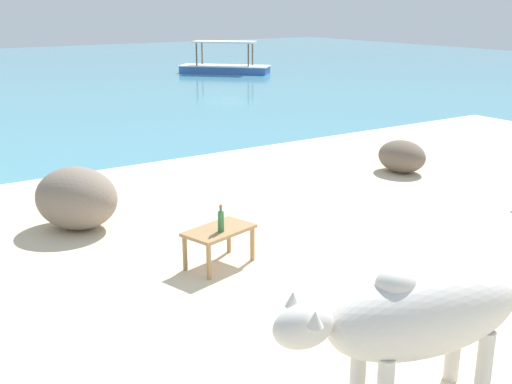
{
  "coord_description": "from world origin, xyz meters",
  "views": [
    {
      "loc": [
        -4.6,
        -3.19,
        2.79
      ],
      "look_at": [
        -0.44,
        3.0,
        0.55
      ],
      "focal_mm": 44.21,
      "sensor_mm": 36.0,
      "label": 1
    }
  ],
  "objects_px": {
    "cow": "(420,314)",
    "bottle": "(221,221)",
    "boat_blue": "(225,66)",
    "low_bench_table": "(219,235)"
  },
  "relations": [
    {
      "from": "cow",
      "to": "bottle",
      "type": "relative_size",
      "value": 6.66
    },
    {
      "from": "bottle",
      "to": "boat_blue",
      "type": "height_order",
      "value": "boat_blue"
    },
    {
      "from": "bottle",
      "to": "boat_blue",
      "type": "bearing_deg",
      "value": 58.73
    },
    {
      "from": "cow",
      "to": "bottle",
      "type": "xyz_separation_m",
      "value": [
        0.13,
        2.85,
        -0.18
      ]
    },
    {
      "from": "cow",
      "to": "low_bench_table",
      "type": "height_order",
      "value": "cow"
    },
    {
      "from": "low_bench_table",
      "to": "bottle",
      "type": "distance_m",
      "value": 0.21
    },
    {
      "from": "bottle",
      "to": "boat_blue",
      "type": "relative_size",
      "value": 0.09
    },
    {
      "from": "low_bench_table",
      "to": "boat_blue",
      "type": "bearing_deg",
      "value": 43.56
    },
    {
      "from": "boat_blue",
      "to": "cow",
      "type": "bearing_deg",
      "value": 108.16
    },
    {
      "from": "cow",
      "to": "bottle",
      "type": "distance_m",
      "value": 2.86
    }
  ]
}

